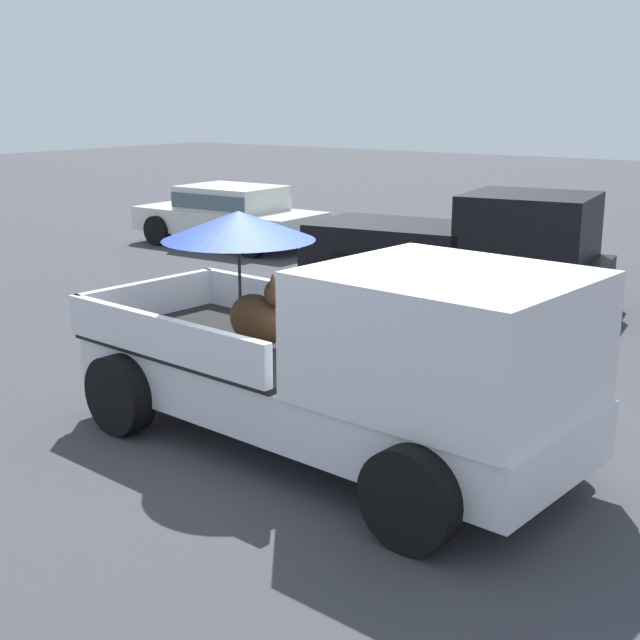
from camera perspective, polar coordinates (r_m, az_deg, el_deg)
The scene contains 4 objects.
ground_plane at distance 8.39m, azimuth -0.09°, elevation -8.37°, with size 80.00×80.00×0.00m, color #38383D.
pickup_truck_main at distance 7.80m, azimuth 2.23°, elevation -2.48°, with size 5.19×2.60×2.20m.
pickup_truck_red at distance 14.23m, azimuth 9.56°, elevation 4.65°, with size 5.01×2.73×1.80m.
parked_sedan_near at distance 19.54m, azimuth -5.91°, elevation 7.02°, with size 4.34×2.05×1.33m.
Camera 1 is at (4.56, -6.24, 3.26)m, focal length 48.90 mm.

